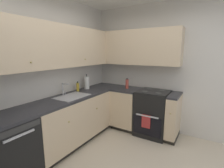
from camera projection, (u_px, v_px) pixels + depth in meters
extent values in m
cube|color=silver|center=(37.00, 74.00, 2.73)|extent=(3.75, 0.05, 2.66)
cube|color=silver|center=(168.00, 69.00, 3.43)|extent=(0.05, 3.39, 2.66)
cube|color=black|center=(8.00, 152.00, 2.13)|extent=(0.60, 0.60, 0.87)
cube|color=#333333|center=(18.00, 130.00, 1.90)|extent=(0.55, 0.01, 0.07)
cube|color=silver|center=(20.00, 136.00, 1.90)|extent=(0.36, 0.02, 0.02)
cube|color=beige|center=(72.00, 119.00, 3.06)|extent=(1.65, 0.60, 0.78)
cube|color=black|center=(72.00, 140.00, 3.16)|extent=(1.65, 0.54, 0.09)
sphere|color=tan|center=(69.00, 122.00, 2.57)|extent=(0.02, 0.02, 0.02)
sphere|color=tan|center=(97.00, 108.00, 3.18)|extent=(0.02, 0.02, 0.02)
cube|color=#2D2D33|center=(71.00, 97.00, 2.98)|extent=(2.85, 0.60, 0.03)
cube|color=beige|center=(127.00, 107.00, 3.72)|extent=(0.60, 0.54, 0.78)
cube|color=black|center=(127.00, 125.00, 3.82)|extent=(0.54, 0.54, 0.09)
cube|color=beige|center=(173.00, 116.00, 3.20)|extent=(0.60, 0.19, 0.78)
cube|color=black|center=(172.00, 136.00, 3.31)|extent=(0.54, 0.19, 0.09)
sphere|color=tan|center=(170.00, 114.00, 2.91)|extent=(0.02, 0.02, 0.02)
cube|color=#2D2D33|center=(127.00, 89.00, 3.64)|extent=(0.60, 0.54, 0.03)
cube|color=#2D2D33|center=(175.00, 95.00, 3.13)|extent=(0.60, 0.19, 0.03)
cube|color=black|center=(153.00, 113.00, 3.44)|extent=(0.64, 0.62, 0.90)
cube|color=black|center=(147.00, 126.00, 3.19)|extent=(0.02, 0.55, 0.38)
cube|color=silver|center=(147.00, 116.00, 3.14)|extent=(0.02, 0.43, 0.02)
cube|color=black|center=(154.00, 91.00, 3.35)|extent=(0.59, 0.60, 0.01)
cube|color=black|center=(158.00, 85.00, 3.59)|extent=(0.03, 0.60, 0.15)
cylinder|color=#4C4C4C|center=(158.00, 93.00, 3.16)|extent=(0.11, 0.11, 0.01)
cylinder|color=#4C4C4C|center=(145.00, 91.00, 3.30)|extent=(0.11, 0.11, 0.01)
cylinder|color=#4C4C4C|center=(162.00, 90.00, 3.40)|extent=(0.11, 0.11, 0.01)
cylinder|color=#4C4C4C|center=(149.00, 89.00, 3.54)|extent=(0.11, 0.11, 0.01)
cube|color=#B23333|center=(146.00, 121.00, 3.16)|extent=(0.02, 0.17, 0.26)
cube|color=beige|center=(55.00, 46.00, 2.75)|extent=(2.53, 0.32, 0.71)
sphere|color=tan|center=(31.00, 62.00, 2.24)|extent=(0.02, 0.02, 0.02)
sphere|color=tan|center=(85.00, 59.00, 3.17)|extent=(0.02, 0.02, 0.02)
cube|color=beige|center=(134.00, 48.00, 3.54)|extent=(0.32, 1.91, 0.71)
cube|color=#B7B7BC|center=(72.00, 96.00, 2.98)|extent=(0.59, 0.40, 0.01)
cube|color=gray|center=(72.00, 99.00, 2.98)|extent=(0.54, 0.36, 0.09)
cube|color=#99999E|center=(72.00, 98.00, 2.98)|extent=(0.02, 0.35, 0.06)
cylinder|color=silver|center=(63.00, 89.00, 3.07)|extent=(0.02, 0.02, 0.23)
cylinder|color=silver|center=(65.00, 84.00, 3.01)|extent=(0.02, 0.15, 0.02)
cylinder|color=silver|center=(65.00, 93.00, 3.13)|extent=(0.02, 0.02, 0.06)
cylinder|color=gold|center=(78.00, 87.00, 3.38)|extent=(0.06, 0.06, 0.17)
cylinder|color=#262626|center=(78.00, 82.00, 3.36)|extent=(0.03, 0.03, 0.03)
cylinder|color=white|center=(87.00, 83.00, 3.58)|extent=(0.11, 0.11, 0.27)
cylinder|color=#3F3F3F|center=(87.00, 82.00, 3.58)|extent=(0.02, 0.02, 0.33)
cylinder|color=#BF4C3F|center=(127.00, 84.00, 3.62)|extent=(0.07, 0.07, 0.20)
cylinder|color=black|center=(127.00, 79.00, 3.59)|extent=(0.04, 0.04, 0.02)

